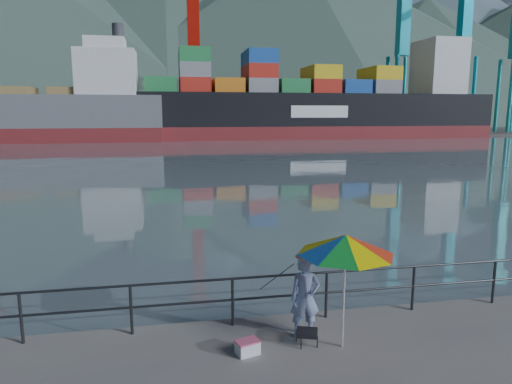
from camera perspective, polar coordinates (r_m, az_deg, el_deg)
harbor_water at (r=137.05m, az=-10.77°, el=7.90°), size 500.00×280.00×0.00m
far_dock at (r=100.59m, az=-4.97°, el=7.39°), size 200.00×40.00×0.40m
guardrail at (r=9.47m, az=-9.13°, el=-13.77°), size 22.00×0.06×1.03m
mountains at (r=220.47m, az=-0.47°, el=18.02°), size 600.00×332.80×80.00m
port_cranes at (r=96.88m, az=8.47°, el=16.71°), size 116.00×28.00×38.40m
container_stacks at (r=105.99m, az=7.82°, el=9.16°), size 58.00×5.40×7.80m
fisherman at (r=9.05m, az=6.15°, el=-12.99°), size 0.61×0.43×1.59m
beach_umbrella at (r=8.36m, az=11.15°, el=-6.47°), size 1.98×1.98×2.16m
folding_stool at (r=9.04m, az=6.37°, el=-17.61°), size 0.51×0.51×0.26m
cooler_bag at (r=8.69m, az=-1.07°, el=-18.92°), size 0.46×0.37×0.23m
fishing_rod at (r=10.06m, az=2.43°, el=-15.45°), size 0.38×1.49×1.08m
bulk_carrier at (r=80.22m, az=-27.14°, el=8.74°), size 46.34×8.02×14.50m
container_ship at (r=84.52m, az=7.87°, el=10.79°), size 65.47×10.91×18.10m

